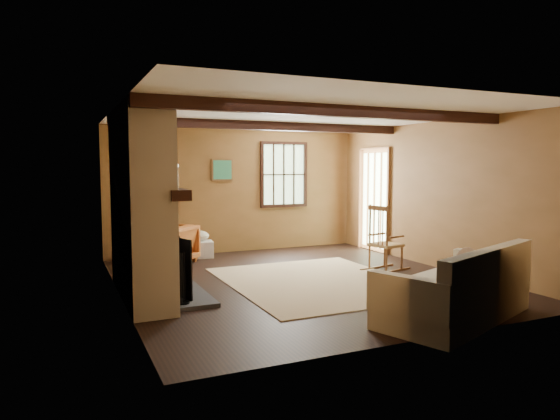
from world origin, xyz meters
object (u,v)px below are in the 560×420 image
rocking_chair (384,243)px  sofa (459,293)px  armchair (171,244)px  laundry_basket (199,249)px  fireplace (142,211)px

rocking_chair → sofa: rocking_chair is taller
armchair → sofa: bearing=73.3°
laundry_basket → fireplace: bearing=-119.6°
rocking_chair → laundry_basket: size_ratio=2.11×
laundry_basket → sofa: bearing=-71.2°
armchair → rocking_chair: bearing=104.0°
rocking_chair → armchair: (-3.01, 1.94, -0.11)m
rocking_chair → sofa: (-0.80, -2.48, -0.15)m
sofa → laundry_basket: (-1.63, 4.80, -0.14)m
fireplace → sofa: bearing=-38.7°
rocking_chair → armchair: bearing=44.8°
rocking_chair → fireplace: bearing=78.8°
rocking_chair → sofa: bearing=149.6°
sofa → armchair: bearing=95.8°
fireplace → sofa: (2.99, -2.40, -0.81)m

